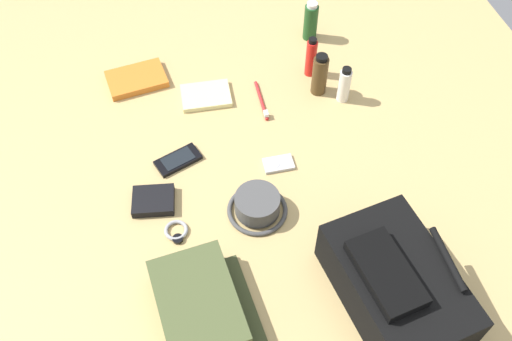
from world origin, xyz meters
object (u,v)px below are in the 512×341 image
Objects in this scene: toothbrush at (262,102)px; bucket_hat at (257,206)px; cologne_bottle at (320,75)px; toothpaste_tube at (344,85)px; notepad at (206,96)px; sunscreen_spray at (311,57)px; paperback_novel at (137,79)px; wallet at (153,201)px; shampoo_bottle at (311,21)px; backpack at (395,284)px; media_player at (278,164)px; cell_phone at (178,160)px; toiletry_pouch at (200,306)px; wristwatch at (176,231)px.

bucket_hat is at bearing -16.37° from toothbrush.
toothpaste_tube is (0.05, 0.06, -0.01)m from cologne_bottle.
toothpaste_tube is 0.83× the size of notepad.
paperback_novel is at bearing -100.30° from sunscreen_spray.
shampoo_bottle is at bearing 141.82° from wallet.
backpack reaches higher than notepad.
toothpaste_tube is at bearing 79.13° from notepad.
toothbrush reaches higher than media_player.
cell_phone is 0.33m from toothbrush.
bucket_hat reaches higher than cell_phone.
media_player is (0.33, -0.20, -0.06)m from sunscreen_spray.
notepad is (-0.11, -0.41, -0.05)m from toothpaste_tube.
backpack is at bearing 18.52° from media_player.
shampoo_bottle reaches higher than bucket_hat.
bucket_hat is 0.28m from wallet.
paperback_novel is at bearing -171.68° from wallet.
toothpaste_tube is (-0.65, 0.11, -0.01)m from backpack.
shampoo_bottle is at bearing 120.19° from notepad.
toiletry_pouch is 0.23m from wristwatch.
wristwatch is 0.44× the size of toothbrush.
toothbrush is (-0.62, 0.31, -0.03)m from toiletry_pouch.
cologne_bottle is 0.50m from cell_phone.
bucket_hat is 1.07× the size of notepad.
wallet is (0.38, -0.55, -0.06)m from sunscreen_spray.
backpack is 2.42× the size of bucket_hat.
bucket_hat is 2.26× the size of wristwatch.
cell_phone is (-0.22, -0.18, -0.02)m from bucket_hat.
cell_phone is 1.97× the size of wristwatch.
sunscreen_spray is at bearing -17.21° from shampoo_bottle.
wristwatch is (-0.30, -0.46, -0.06)m from backpack.
paperback_novel is at bearing -108.43° from cologne_bottle.
cell_phone is 0.86× the size of toothbrush.
toothbrush is (0.01, -0.18, -0.06)m from cologne_bottle.
toothbrush is at bearing 70.83° from notepad.
shampoo_bottle reaches higher than cell_phone.
paperback_novel is (-0.18, -0.54, -0.06)m from cologne_bottle.
toothpaste_tube reaches higher than notepad.
toothpaste_tube reaches higher than toiletry_pouch.
shampoo_bottle reaches higher than notepad.
bucket_hat is at bearing -28.39° from shampoo_bottle.
toiletry_pouch is at bearing -2.70° from cell_phone.
bucket_hat reaches higher than media_player.
notepad is at bearing -154.77° from media_player.
bucket_hat is at bearing -142.03° from backpack.
toothbrush is at bearing 118.98° from cell_phone.
notepad is (0.02, -0.34, -0.06)m from sunscreen_spray.
notepad is (-0.31, -0.15, 0.00)m from media_player.
cologne_bottle is 0.96× the size of notepad.
cell_phone reaches higher than wristwatch.
shampoo_bottle is at bearing -177.91° from toothpaste_tube.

